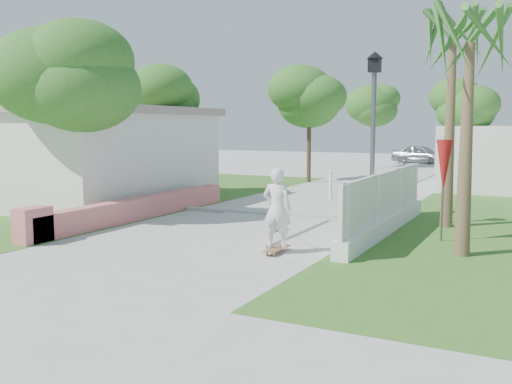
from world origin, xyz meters
The scene contains 20 objects.
ground centered at (0.00, 0.00, 0.00)m, with size 90.00×90.00×0.00m, color #B7B7B2.
path_strip centered at (0.00, 20.00, 0.03)m, with size 3.20×36.00×0.06m, color #B7B7B2.
curb centered at (0.00, 6.00, 0.05)m, with size 6.50×0.25×0.10m, color #999993.
grass_left centered at (-7.00, 8.00, 0.01)m, with size 8.00×20.00×0.01m, color #336B21.
pink_wall centered at (-3.30, 3.55, 0.31)m, with size 0.45×8.20×0.80m.
house_left centered at (-8.00, 6.00, 1.64)m, with size 8.40×7.40×3.23m.
lattice_fence centered at (3.40, 5.00, 0.54)m, with size 0.35×7.00×1.50m.
street_lamp centered at (2.90, 5.50, 2.43)m, with size 0.44×0.44×4.44m.
bollard centered at (0.20, 10.00, 0.58)m, with size 0.14×0.14×1.09m.
patio_umbrella centered at (4.80, 4.50, 1.69)m, with size 0.36×0.36×2.30m.
tree_left_near centered at (-4.48, 2.98, 3.82)m, with size 3.60×3.60×5.28m.
tree_left_mid centered at (-5.48, 8.48, 3.50)m, with size 3.20×3.20×4.85m.
tree_path_left centered at (-2.98, 15.98, 3.82)m, with size 3.40×3.40×5.23m.
tree_path_right centered at (3.22, 19.98, 3.49)m, with size 3.00×3.00×4.79m.
tree_path_far centered at (-2.78, 25.98, 3.82)m, with size 3.20×3.20×5.17m.
palm_far centered at (4.60, 6.50, 4.48)m, with size 1.80×1.80×5.30m.
palm_near centered at (5.40, 3.20, 3.95)m, with size 1.80×1.80×4.70m.
skateboarder centered at (1.52, 2.61, 0.77)m, with size 1.28×2.64×1.76m.
dog centered at (1.01, 3.76, 0.23)m, with size 0.43×0.58×0.42m.
parked_car centered at (-0.82, 31.21, 0.66)m, with size 1.56×3.88×1.32m, color #B2B4BA.
Camera 1 is at (6.81, -8.70, 2.60)m, focal length 40.00 mm.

